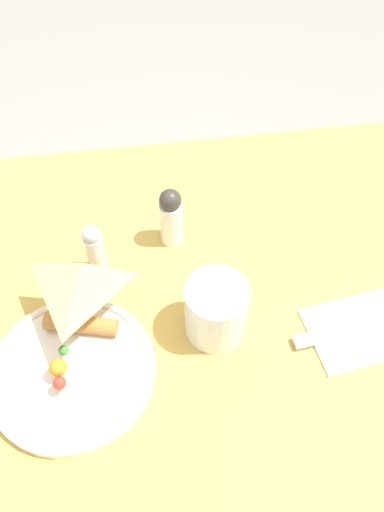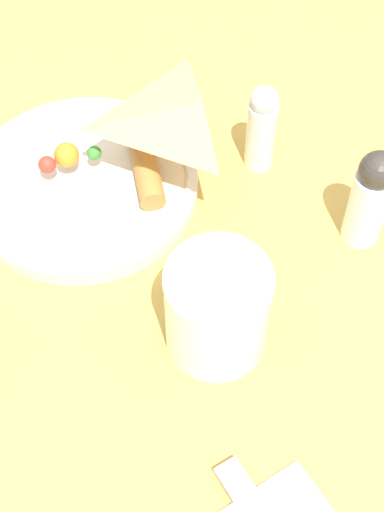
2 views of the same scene
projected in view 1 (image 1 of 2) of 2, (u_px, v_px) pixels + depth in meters
ground_plane at (158, 454)px, 1.31m from camera, size 6.00×6.00×0.00m
dining_table at (137, 348)px, 0.81m from camera, size 1.16×0.73×0.73m
plate_pizza at (72, 368)px, 0.66m from camera, size 0.22×0.22×0.05m
milk_glass at (216, 312)px, 0.68m from camera, size 0.09×0.09×0.10m
napkin_folded at (365, 328)px, 0.71m from camera, size 0.17×0.13×0.00m
butter_knife at (359, 329)px, 0.70m from camera, size 0.22×0.04×0.01m
salt_shaker at (95, 249)px, 0.73m from camera, size 0.03×0.03×0.10m
pepper_shaker at (171, 216)px, 0.76m from camera, size 0.04×0.04×0.11m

